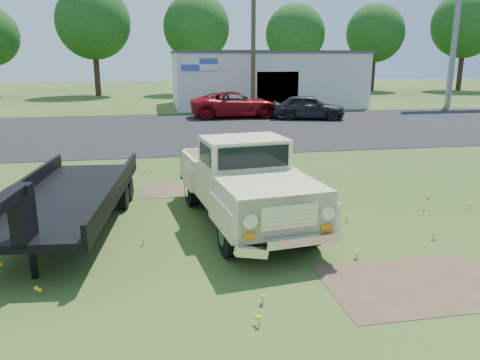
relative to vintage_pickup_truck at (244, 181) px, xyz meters
name	(u,v)px	position (x,y,z in m)	size (l,w,h in m)	color
ground	(281,227)	(0.74, -0.43, -0.98)	(140.00, 140.00, 0.00)	#2F4716
asphalt_lot	(206,129)	(0.74, 14.57, -0.98)	(90.00, 14.00, 0.02)	black
dirt_patch_a	(417,284)	(2.24, -3.43, -0.98)	(3.00, 2.00, 0.01)	brown
dirt_patch_b	(180,189)	(-1.26, 3.07, -0.98)	(2.20, 1.60, 0.01)	brown
commercial_building	(265,78)	(6.74, 26.56, 1.12)	(14.20, 8.20, 4.15)	beige
utility_pole_mid	(253,43)	(4.74, 21.57, 3.62)	(1.60, 0.30, 9.00)	#493721
treeline_c	(93,22)	(-7.26, 39.07, 5.96)	(7.04, 7.04, 10.47)	#342317
treeline_d	(197,28)	(2.74, 40.07, 5.64)	(6.72, 6.72, 10.00)	#342317
treeline_e	(295,34)	(12.74, 38.57, 5.00)	(6.08, 6.08, 9.04)	#342317
treeline_f	(375,33)	(22.74, 41.07, 5.32)	(6.40, 6.40, 9.52)	#342317
treeline_g	(466,24)	(32.74, 39.57, 6.27)	(7.36, 7.36, 10.95)	#342317
vintage_pickup_truck	(244,181)	(0.00, 0.00, 0.00)	(2.10, 5.39, 1.96)	#CFC18B
flatbed_trailer	(69,191)	(-3.76, 0.31, -0.13)	(2.09, 6.26, 1.71)	black
red_pickup	(236,105)	(3.17, 19.18, -0.19)	(2.61, 5.66, 1.57)	maroon
dark_sedan	(308,107)	(7.32, 17.44, -0.24)	(1.74, 4.32, 1.47)	black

